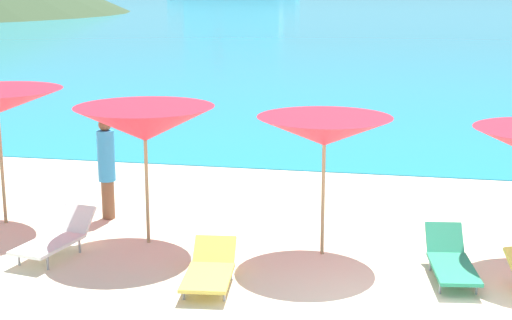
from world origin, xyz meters
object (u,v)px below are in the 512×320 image
object	(u,v)px
lounge_chair_7	(451,260)
lounge_chair_5	(210,269)
umbrella_2	(145,124)
lounge_chair_4	(56,237)
beachgoer_2	(107,165)
umbrella_3	(324,131)

from	to	relation	value
lounge_chair_7	lounge_chair_5	bearing A→B (deg)	-171.28
umbrella_2	lounge_chair_4	xyz separation A→B (m)	(-1.18, -0.85, -1.65)
umbrella_2	lounge_chair_7	distance (m)	5.03
umbrella_2	beachgoer_2	bearing A→B (deg)	135.67
lounge_chair_4	lounge_chair_7	size ratio (longest dim) A/B	0.95
umbrella_2	lounge_chair_7	world-z (taller)	umbrella_2
umbrella_3	lounge_chair_5	world-z (taller)	umbrella_3
lounge_chair_7	beachgoer_2	xyz separation A→B (m)	(-5.84, 1.68, 0.71)
umbrella_3	lounge_chair_7	size ratio (longest dim) A/B	1.31
umbrella_3	beachgoer_2	size ratio (longest dim) A/B	1.19
umbrella_2	umbrella_3	distance (m)	2.81
lounge_chair_4	lounge_chair_5	distance (m)	2.71
umbrella_2	lounge_chair_4	size ratio (longest dim) A/B	1.46
lounge_chair_5	lounge_chair_7	xyz separation A→B (m)	(3.27, 0.97, 0.03)
lounge_chair_5	umbrella_2	bearing A→B (deg)	126.28
umbrella_2	umbrella_3	bearing A→B (deg)	0.46
lounge_chair_4	lounge_chair_5	bearing A→B (deg)	-4.21
umbrella_3	beachgoer_2	world-z (taller)	umbrella_3
lounge_chair_4	lounge_chair_7	world-z (taller)	lounge_chair_4
umbrella_2	lounge_chair_5	size ratio (longest dim) A/B	1.55
umbrella_2	beachgoer_2	xyz separation A→B (m)	(-1.13, 1.10, -0.97)
lounge_chair_5	beachgoer_2	xyz separation A→B (m)	(-2.56, 2.65, 0.74)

